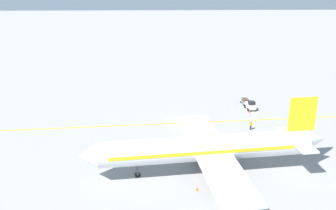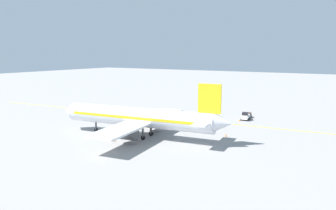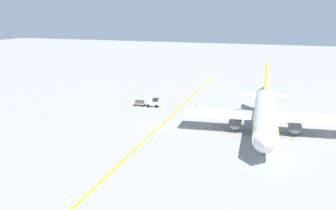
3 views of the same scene
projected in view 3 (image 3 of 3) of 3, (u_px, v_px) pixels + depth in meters
name	position (u px, v px, depth m)	size (l,w,h in m)	color
ground_plane	(159.00, 127.00, 71.96)	(400.00, 400.00, 0.00)	gray
apron_yellow_centreline	(159.00, 127.00, 71.96)	(0.40, 120.00, 0.01)	yellow
airplane_at_gate	(265.00, 113.00, 67.24)	(28.43, 35.53, 10.60)	silver
baggage_tug_white	(154.00, 103.00, 87.56)	(3.14, 2.03, 2.11)	white
baggage_cart_trailing	(140.00, 103.00, 88.38)	(2.74, 1.67, 1.24)	gray
ground_crew_worker	(196.00, 109.00, 81.82)	(0.49, 0.39, 1.68)	#23232D
traffic_cone_near_nose	(230.00, 110.00, 83.57)	(0.32, 0.32, 0.55)	orange
traffic_cone_mid_apron	(293.00, 139.00, 64.53)	(0.32, 0.32, 0.55)	orange
traffic_cone_by_wingtip	(161.00, 107.00, 86.40)	(0.32, 0.32, 0.55)	orange
traffic_cone_far_edge	(232.00, 131.00, 68.71)	(0.32, 0.32, 0.55)	orange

